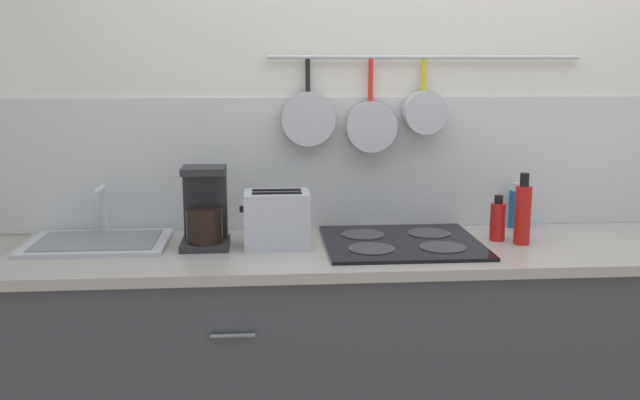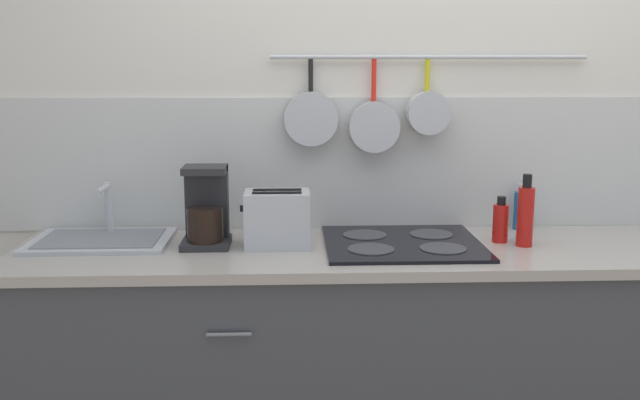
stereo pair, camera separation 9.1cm
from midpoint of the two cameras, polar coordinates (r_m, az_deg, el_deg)
name	(u,v)px [view 2 (the right image)]	position (r m, az deg, el deg)	size (l,w,h in m)	color
wall_back	(432,137)	(2.81, 9.91, 5.00)	(7.20, 0.16, 2.60)	silver
cabinet_base	(444,375)	(2.70, 10.91, -13.62)	(2.99, 0.58, 0.89)	#3F4247
countertop	(449,251)	(2.55, 11.29, -4.07)	(3.03, 0.61, 0.03)	#A59E93
sink_basin	(101,238)	(2.65, -16.14, -2.94)	(0.49, 0.35, 0.20)	#B7BABF
coffee_maker	(206,212)	(2.52, -8.07, -0.99)	(0.17, 0.18, 0.28)	#262628
toaster	(277,219)	(2.48, -2.38, -1.53)	(0.24, 0.16, 0.20)	#B7BABF
cooktop	(402,243)	(2.54, 7.64, -3.43)	(0.55, 0.51, 0.01)	black
bottle_dish_soap	(500,222)	(2.64, 15.21, -1.71)	(0.06, 0.06, 0.17)	red
bottle_cooking_wine	(525,214)	(2.60, 17.07, -1.12)	(0.06, 0.06, 0.25)	red
bottle_vinegar	(520,209)	(2.86, 16.58, -0.72)	(0.05, 0.05, 0.18)	navy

